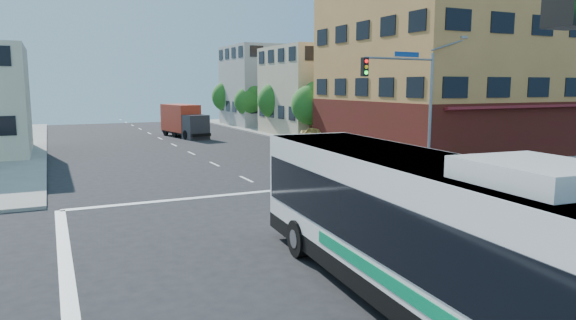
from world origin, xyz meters
name	(u,v)px	position (x,y,z in m)	size (l,w,h in m)	color
ground	(386,245)	(0.00, 0.00, 0.00)	(120.00, 120.00, 0.00)	black
sidewalk_ne	(453,127)	(35.00, 35.00, 0.07)	(50.00, 50.00, 0.15)	gray
corner_building_ne	(458,76)	(19.99, 18.48, 5.89)	(18.10, 15.44, 14.00)	#CC8C49
building_east_near	(329,91)	(16.98, 33.98, 4.51)	(12.06, 10.06, 9.00)	#C1B593
building_east_far	(275,86)	(16.98, 47.98, 5.01)	(12.06, 10.06, 10.00)	gray
signal_mast_ne	(410,88)	(9.08, 10.62, 4.98)	(7.91, 1.13, 8.07)	gray
signal_mast_sw	(178,118)	(-9.08, -10.64, 4.98)	(7.91, 1.01, 8.07)	gray
street_tree_a	(312,102)	(11.90, 27.92, 3.59)	(3.60, 3.60, 5.53)	#3A2115
street_tree_b	(277,99)	(11.90, 35.92, 3.75)	(3.80, 3.80, 5.79)	#3A2115
street_tree_c	(249,99)	(11.90, 43.92, 3.46)	(3.40, 3.40, 5.29)	#3A2115
street_tree_d	(228,95)	(11.90, 51.92, 3.88)	(4.00, 4.00, 6.03)	#3A2115
transit_bus	(419,227)	(-2.09, -4.09, 1.90)	(3.76, 13.28, 3.88)	black
box_truck	(184,121)	(2.48, 37.35, 1.56)	(3.41, 7.42, 3.22)	#2A2A2F
parked_car	(321,136)	(11.35, 25.25, 0.80)	(1.90, 4.71, 1.61)	gold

